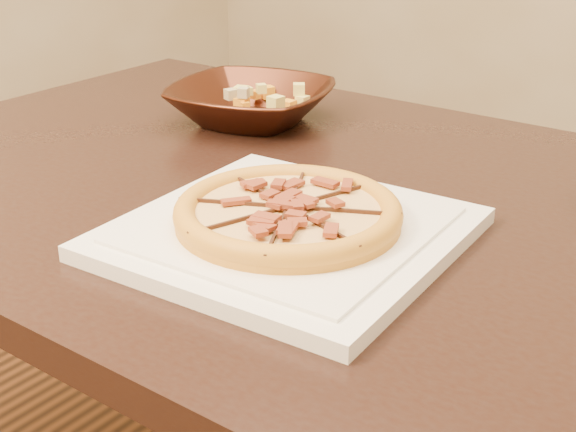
# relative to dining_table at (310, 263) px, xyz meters

# --- Properties ---
(dining_table) EXTENTS (1.33, 0.86, 0.75)m
(dining_table) POSITION_rel_dining_table_xyz_m (0.00, 0.00, 0.00)
(dining_table) COLOR black
(dining_table) RESTS_ON floor
(plate) EXTENTS (0.36, 0.36, 0.02)m
(plate) POSITION_rel_dining_table_xyz_m (0.07, -0.14, 0.12)
(plate) COLOR white
(plate) RESTS_ON dining_table
(pizza) EXTENTS (0.24, 0.24, 0.03)m
(pizza) POSITION_rel_dining_table_xyz_m (0.07, -0.14, 0.14)
(pizza) COLOR #C38122
(pizza) RESTS_ON plate
(bronze_bowl) EXTENTS (0.30, 0.30, 0.06)m
(bronze_bowl) POSITION_rel_dining_table_xyz_m (-0.24, 0.17, 0.14)
(bronze_bowl) COLOR #432013
(bronze_bowl) RESTS_ON dining_table
(mixed_dish) EXTENTS (0.09, 0.11, 0.03)m
(mixed_dish) POSITION_rel_dining_table_xyz_m (-0.24, 0.17, 0.18)
(mixed_dish) COLOR tan
(mixed_dish) RESTS_ON bronze_bowl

